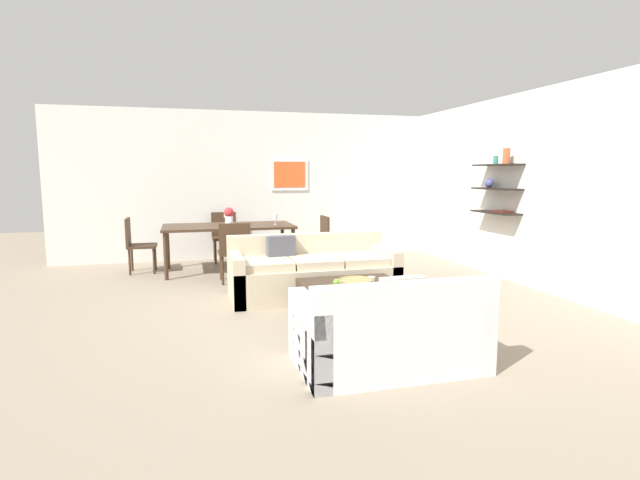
{
  "coord_description": "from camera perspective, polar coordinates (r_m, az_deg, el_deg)",
  "views": [
    {
      "loc": [
        -1.58,
        -5.71,
        1.59
      ],
      "look_at": [
        0.03,
        0.2,
        0.75
      ],
      "focal_mm": 27.74,
      "sensor_mm": 36.0,
      "label": 1
    }
  ],
  "objects": [
    {
      "name": "ground_plane",
      "position": [
        6.14,
        0.2,
        -7.21
      ],
      "size": [
        18.0,
        18.0,
        0.0
      ],
      "primitive_type": "plane",
      "color": "gray"
    },
    {
      "name": "wine_glass_head",
      "position": [
        8.52,
        -10.79,
        2.84
      ],
      "size": [
        0.07,
        0.07,
        0.17
      ],
      "color": "silver",
      "rests_on": "dining_table"
    },
    {
      "name": "dining_chair_head",
      "position": [
        9.02,
        -10.96,
        0.74
      ],
      "size": [
        0.44,
        0.44,
        0.88
      ],
      "color": "#422D1E",
      "rests_on": "ground"
    },
    {
      "name": "candle_jar",
      "position": [
        5.51,
        5.94,
        -4.56
      ],
      "size": [
        0.09,
        0.09,
        0.07
      ],
      "primitive_type": "cylinder",
      "color": "silver",
      "rests_on": "coffee_table"
    },
    {
      "name": "loveseat_white",
      "position": [
        4.15,
        7.94,
        -10.45
      ],
      "size": [
        1.48,
        0.9,
        0.78
      ],
      "color": "white",
      "rests_on": "ground"
    },
    {
      "name": "sofa_beige",
      "position": [
        6.38,
        -0.92,
        -3.94
      ],
      "size": [
        2.1,
        0.9,
        0.78
      ],
      "color": "beige",
      "rests_on": "ground"
    },
    {
      "name": "dining_chair_right_near",
      "position": [
        8.13,
        -0.22,
        0.13
      ],
      "size": [
        0.44,
        0.44,
        0.88
      ],
      "color": "#422D1E",
      "rests_on": "ground"
    },
    {
      "name": "apple_on_coffee_table",
      "position": [
        5.29,
        1.96,
        -4.94
      ],
      "size": [
        0.09,
        0.09,
        0.09
      ],
      "primitive_type": "sphere",
      "color": "#669E2D",
      "rests_on": "coffee_table"
    },
    {
      "name": "centerpiece_vase",
      "position": [
        8.11,
        -10.46,
        2.83
      ],
      "size": [
        0.16,
        0.16,
        0.28
      ],
      "color": "silver",
      "rests_on": "dining_table"
    },
    {
      "name": "coffee_table",
      "position": [
        5.42,
        4.11,
        -7.19
      ],
      "size": [
        1.1,
        1.06,
        0.38
      ],
      "color": "#38281E",
      "rests_on": "ground"
    },
    {
      "name": "wine_glass_right_near",
      "position": [
        8.04,
        -5.19,
        2.65
      ],
      "size": [
        0.07,
        0.07,
        0.18
      ],
      "color": "silver",
      "rests_on": "dining_table"
    },
    {
      "name": "right_wall_shelf_unit",
      "position": [
        7.82,
        20.96,
        5.53
      ],
      "size": [
        0.34,
        8.2,
        2.7
      ],
      "color": "silver",
      "rests_on": "ground"
    },
    {
      "name": "dining_chair_left_far",
      "position": [
        8.35,
        -20.45,
        -0.16
      ],
      "size": [
        0.44,
        0.44,
        0.88
      ],
      "color": "#422D1E",
      "rests_on": "ground"
    },
    {
      "name": "back_wall_unit",
      "position": [
        9.44,
        -3.77,
        6.33
      ],
      "size": [
        8.4,
        0.09,
        2.7
      ],
      "color": "silver",
      "rests_on": "ground"
    },
    {
      "name": "wine_glass_foot",
      "position": [
        7.62,
        -10.25,
        2.29
      ],
      "size": [
        0.07,
        0.07,
        0.17
      ],
      "color": "silver",
      "rests_on": "dining_table"
    },
    {
      "name": "dining_chair_foot",
      "position": [
        7.21,
        -9.86,
        -0.98
      ],
      "size": [
        0.44,
        0.44,
        0.88
      ],
      "color": "#422D1E",
      "rests_on": "ground"
    },
    {
      "name": "decorative_bowl",
      "position": [
        5.32,
        4.12,
        -4.9
      ],
      "size": [
        0.37,
        0.37,
        0.08
      ],
      "color": "#99844C",
      "rests_on": "coffee_table"
    },
    {
      "name": "dining_table",
      "position": [
        8.09,
        -10.5,
        1.28
      ],
      "size": [
        2.05,
        1.02,
        0.75
      ],
      "color": "#422D1E",
      "rests_on": "ground"
    }
  ]
}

